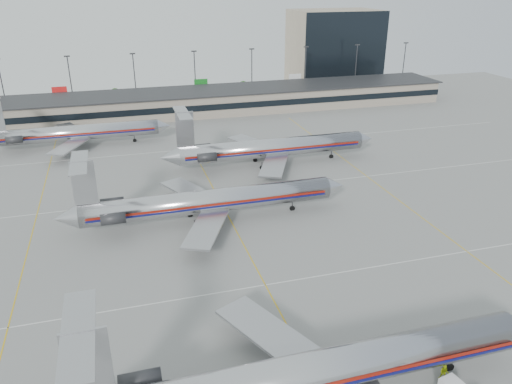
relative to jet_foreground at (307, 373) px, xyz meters
name	(u,v)px	position (x,y,z in m)	size (l,w,h in m)	color
ground	(292,335)	(2.11, 9.25, -3.62)	(260.00, 260.00, 0.00)	gray
apron_markings	(265,285)	(2.11, 19.25, -3.61)	(160.00, 0.15, 0.02)	silver
terminal	(173,103)	(2.11, 107.22, -0.46)	(162.00, 17.00, 6.25)	gray
light_mast_row	(165,75)	(2.11, 121.25, 4.96)	(163.60, 0.40, 15.28)	#38383D
distant_building	(334,47)	(64.11, 137.25, 8.88)	(30.00, 20.00, 25.00)	tan
jet_foreground	(307,373)	(0.00, 0.00, 0.00)	(47.70, 28.09, 12.49)	silver
jet_second_row	(204,201)	(-1.89, 38.90, -0.12)	(46.13, 27.16, 12.07)	silver
jet_third_row	(268,148)	(15.59, 60.96, -0.01)	(45.52, 28.00, 12.45)	silver
jet_back_row	(74,133)	(-23.01, 84.32, -0.30)	(41.80, 25.71, 11.43)	silver
ramp_worker_near	(387,363)	(9.24, 1.68, -2.71)	(0.67, 0.44, 1.83)	#ADD914
ramp_worker_far	(444,373)	(13.91, -0.96, -2.74)	(0.86, 0.67, 1.78)	#B7D213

